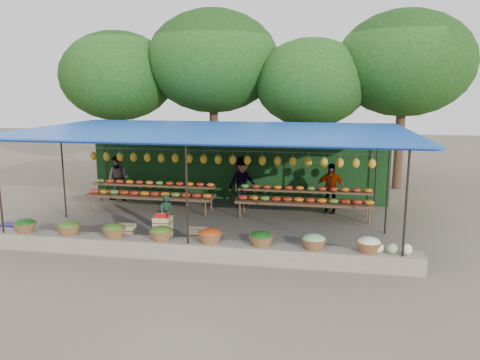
% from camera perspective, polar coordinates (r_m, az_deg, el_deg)
% --- Properties ---
extents(ground, '(60.00, 60.00, 0.00)m').
position_cam_1_polar(ground, '(13.87, -2.94, -5.49)').
color(ground, '#605A47').
rests_on(ground, ground).
extents(stone_curb, '(10.60, 0.55, 0.40)m').
position_cam_1_polar(stone_curb, '(11.28, -6.13, -8.42)').
color(stone_curb, slate).
rests_on(stone_curb, ground).
extents(stall_canopy, '(10.80, 6.60, 2.82)m').
position_cam_1_polar(stall_canopy, '(13.43, -2.98, 5.59)').
color(stall_canopy, black).
rests_on(stall_canopy, ground).
extents(produce_baskets, '(8.98, 0.58, 0.34)m').
position_cam_1_polar(produce_baskets, '(11.19, -6.66, -6.63)').
color(produce_baskets, brown).
rests_on(produce_baskets, stone_curb).
extents(netting_backdrop, '(10.60, 0.06, 2.50)m').
position_cam_1_polar(netting_backdrop, '(16.60, -0.54, 1.71)').
color(netting_backdrop, '#193F16').
rests_on(netting_backdrop, ground).
extents(tree_row, '(16.51, 5.50, 7.12)m').
position_cam_1_polar(tree_row, '(19.21, 2.62, 13.31)').
color(tree_row, '#3E2216').
rests_on(tree_row, ground).
extents(fruit_table_left, '(4.21, 0.95, 0.93)m').
position_cam_1_polar(fruit_table_left, '(15.69, -10.75, -1.43)').
color(fruit_table_left, '#523C21').
rests_on(fruit_table_left, ground).
extents(fruit_table_right, '(4.21, 0.95, 0.93)m').
position_cam_1_polar(fruit_table_right, '(14.69, 7.82, -2.19)').
color(fruit_table_right, '#523C21').
rests_on(fruit_table_right, ground).
extents(crate_counter, '(2.38, 0.37, 0.77)m').
position_cam_1_polar(crate_counter, '(12.13, -9.50, -6.54)').
color(crate_counter, tan).
rests_on(crate_counter, ground).
extents(weighing_scale, '(0.31, 0.31, 0.33)m').
position_cam_1_polar(weighing_scale, '(11.97, -9.46, -4.10)').
color(weighing_scale, red).
rests_on(weighing_scale, crate_counter).
extents(vendor_seated, '(0.43, 0.30, 1.11)m').
position_cam_1_polar(vendor_seated, '(13.07, -8.95, -4.12)').
color(vendor_seated, '#17331F').
rests_on(vendor_seated, ground).
extents(customer_left, '(0.84, 0.68, 1.62)m').
position_cam_1_polar(customer_left, '(17.16, -14.60, 0.16)').
color(customer_left, slate).
rests_on(customer_left, ground).
extents(customer_mid, '(1.24, 1.17, 1.69)m').
position_cam_1_polar(customer_mid, '(15.93, 0.31, -0.17)').
color(customer_mid, slate).
rests_on(customer_mid, ground).
extents(customer_right, '(0.99, 0.52, 1.62)m').
position_cam_1_polar(customer_right, '(15.27, 10.96, -1.00)').
color(customer_right, slate).
rests_on(customer_right, ground).
extents(blue_crate_front, '(0.56, 0.42, 0.33)m').
position_cam_1_polar(blue_crate_front, '(14.29, -26.10, -5.46)').
color(blue_crate_front, navy).
rests_on(blue_crate_front, ground).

